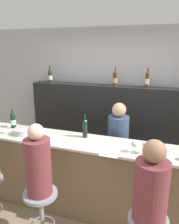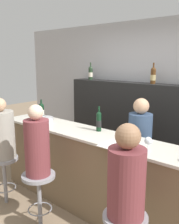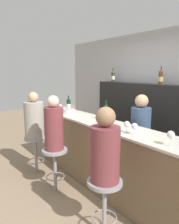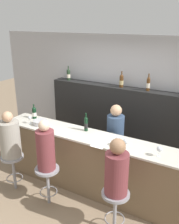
% 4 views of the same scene
% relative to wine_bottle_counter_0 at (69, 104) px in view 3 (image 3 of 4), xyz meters
% --- Properties ---
extents(ground_plane, '(16.00, 16.00, 0.00)m').
position_rel_wine_bottle_counter_0_xyz_m(ground_plane, '(1.30, -0.39, -1.17)').
color(ground_plane, '#8C755B').
extents(wall_back, '(6.40, 0.05, 2.60)m').
position_rel_wine_bottle_counter_0_xyz_m(wall_back, '(1.30, 1.38, 0.13)').
color(wall_back, '#B2B2B7').
rests_on(wall_back, ground_plane).
extents(bar_counter, '(3.36, 0.54, 1.05)m').
position_rel_wine_bottle_counter_0_xyz_m(bar_counter, '(1.30, -0.14, -0.64)').
color(bar_counter, brown).
rests_on(bar_counter, ground_plane).
extents(back_bar_cabinet, '(3.16, 0.28, 1.59)m').
position_rel_wine_bottle_counter_0_xyz_m(back_bar_cabinet, '(1.30, 1.16, -0.38)').
color(back_bar_cabinet, black).
rests_on(back_bar_cabinet, ground_plane).
extents(wine_bottle_counter_0, '(0.08, 0.08, 0.29)m').
position_rel_wine_bottle_counter_0_xyz_m(wine_bottle_counter_0, '(0.00, 0.00, 0.00)').
color(wine_bottle_counter_0, black).
rests_on(wine_bottle_counter_0, bar_counter).
extents(wine_bottle_counter_1, '(0.07, 0.07, 0.32)m').
position_rel_wine_bottle_counter_0_xyz_m(wine_bottle_counter_1, '(1.17, 0.00, 0.01)').
color(wine_bottle_counter_1, black).
rests_on(wine_bottle_counter_1, bar_counter).
extents(wine_bottle_backbar_0, '(0.08, 0.08, 0.32)m').
position_rel_wine_bottle_counter_0_xyz_m(wine_bottle_backbar_0, '(0.03, 1.16, 0.54)').
color(wine_bottle_backbar_0, '#233823').
rests_on(wine_bottle_backbar_0, back_bar_cabinet).
extents(wine_bottle_backbar_1, '(0.08, 0.08, 0.32)m').
position_rel_wine_bottle_counter_0_xyz_m(wine_bottle_backbar_1, '(1.31, 1.16, 0.55)').
color(wine_bottle_backbar_1, '#4C2D14').
rests_on(wine_bottle_backbar_1, back_bar_cabinet).
extents(wine_glass_0, '(0.07, 0.07, 0.15)m').
position_rel_wine_bottle_counter_0_xyz_m(wine_glass_0, '(0.11, -0.24, -0.01)').
color(wine_glass_0, silver).
rests_on(wine_glass_0, bar_counter).
extents(wine_glass_1, '(0.08, 0.08, 0.15)m').
position_rel_wine_bottle_counter_0_xyz_m(wine_glass_1, '(1.86, -0.24, -0.01)').
color(wine_glass_1, silver).
rests_on(wine_glass_1, bar_counter).
extents(wine_glass_2, '(0.08, 0.08, 0.15)m').
position_rel_wine_bottle_counter_0_xyz_m(wine_glass_2, '(1.99, -0.24, -0.01)').
color(wine_glass_2, silver).
rests_on(wine_glass_2, bar_counter).
extents(wine_glass_3, '(0.08, 0.08, 0.16)m').
position_rel_wine_bottle_counter_0_xyz_m(wine_glass_3, '(2.50, -0.24, -0.00)').
color(wine_glass_3, silver).
rests_on(wine_glass_3, bar_counter).
extents(metal_bowl, '(0.26, 0.26, 0.08)m').
position_rel_wine_bottle_counter_0_xyz_m(metal_bowl, '(0.29, -0.18, -0.08)').
color(metal_bowl, '#B7B7BC').
rests_on(metal_bowl, bar_counter).
extents(tasting_menu, '(0.21, 0.30, 0.00)m').
position_rel_wine_bottle_counter_0_xyz_m(tasting_menu, '(1.61, -0.31, -0.12)').
color(tasting_menu, white).
rests_on(tasting_menu, bar_counter).
extents(bar_stool_left, '(0.39, 0.39, 0.66)m').
position_rel_wine_bottle_counter_0_xyz_m(bar_stool_left, '(0.16, -0.79, -0.65)').
color(bar_stool_left, gray).
rests_on(bar_stool_left, ground_plane).
extents(guest_seated_left, '(0.34, 0.34, 0.81)m').
position_rel_wine_bottle_counter_0_xyz_m(guest_seated_left, '(0.16, -0.79, -0.16)').
color(guest_seated_left, gray).
rests_on(guest_seated_left, bar_stool_left).
extents(bar_stool_middle, '(0.39, 0.39, 0.66)m').
position_rel_wine_bottle_counter_0_xyz_m(bar_stool_middle, '(0.92, -0.79, -0.65)').
color(bar_stool_middle, gray).
rests_on(bar_stool_middle, ground_plane).
extents(guest_seated_middle, '(0.28, 0.28, 0.82)m').
position_rel_wine_bottle_counter_0_xyz_m(guest_seated_middle, '(0.92, -0.79, -0.15)').
color(guest_seated_middle, brown).
rests_on(guest_seated_middle, bar_stool_middle).
extents(bar_stool_right, '(0.39, 0.39, 0.66)m').
position_rel_wine_bottle_counter_0_xyz_m(bar_stool_right, '(2.10, -0.79, -0.65)').
color(bar_stool_right, gray).
rests_on(bar_stool_right, ground_plane).
extents(guest_seated_right, '(0.31, 0.31, 0.80)m').
position_rel_wine_bottle_counter_0_xyz_m(guest_seated_right, '(2.10, -0.79, -0.16)').
color(guest_seated_right, brown).
rests_on(guest_seated_right, bar_stool_right).
extents(bartender, '(0.31, 0.31, 1.47)m').
position_rel_wine_bottle_counter_0_xyz_m(bartender, '(1.55, 0.39, -0.49)').
color(bartender, '#334766').
rests_on(bartender, ground_plane).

